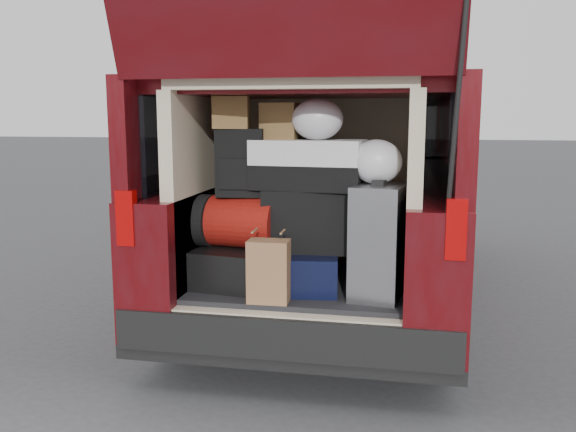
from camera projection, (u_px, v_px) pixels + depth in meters
name	position (u px, v px, depth m)	size (l,w,h in m)	color
ground	(294.00, 383.00, 3.60)	(80.00, 80.00, 0.00)	#363638
minivan	(334.00, 193.00, 5.25)	(1.90, 5.35, 2.77)	black
load_floor	(302.00, 324.00, 3.83)	(1.24, 1.05, 0.55)	black
black_hardshell	(238.00, 264.00, 3.74)	(0.42, 0.57, 0.23)	black
navy_hardshell	(302.00, 269.00, 3.63)	(0.42, 0.51, 0.22)	black
silver_roller	(379.00, 241.00, 3.43)	(0.27, 0.42, 0.64)	silver
kraft_bag	(269.00, 271.00, 3.34)	(0.22, 0.14, 0.35)	#936742
red_duffel	(239.00, 222.00, 3.67)	(0.48, 0.31, 0.31)	maroon
black_soft_case	(307.00, 220.00, 3.62)	(0.51, 0.30, 0.37)	black
backpack	(241.00, 163.00, 3.62)	(0.28, 0.17, 0.40)	black
twotone_duffel	(309.00, 164.00, 3.58)	(0.65, 0.33, 0.29)	white
grocery_sack_lower	(231.00, 113.00, 3.57)	(0.21, 0.17, 0.19)	olive
grocery_sack_upper	(280.00, 121.00, 3.62)	(0.21, 0.18, 0.21)	olive
plastic_bag_center	(317.00, 119.00, 3.50)	(0.30, 0.28, 0.24)	silver
plastic_bag_right	(377.00, 162.00, 3.40)	(0.29, 0.27, 0.25)	silver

